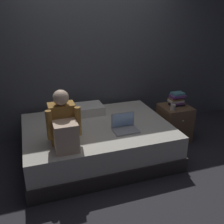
# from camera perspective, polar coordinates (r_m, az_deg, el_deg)

# --- Properties ---
(ground_plane) EXTENTS (8.00, 8.00, 0.00)m
(ground_plane) POSITION_cam_1_polar(r_m,az_deg,el_deg) (3.56, 1.27, -11.63)
(ground_plane) COLOR #2D2D33
(wall_back) EXTENTS (5.60, 0.10, 2.70)m
(wall_back) POSITION_cam_1_polar(r_m,az_deg,el_deg) (4.15, -4.40, 13.45)
(wall_back) COLOR #4C4F54
(wall_back) RESTS_ON ground_plane
(bed) EXTENTS (2.00, 1.50, 0.49)m
(bed) POSITION_cam_1_polar(r_m,az_deg,el_deg) (3.62, -3.32, -6.47)
(bed) COLOR #332D2B
(bed) RESTS_ON ground_plane
(nightstand) EXTENTS (0.44, 0.46, 0.57)m
(nightstand) POSITION_cam_1_polar(r_m,az_deg,el_deg) (4.17, 13.74, -2.41)
(nightstand) COLOR brown
(nightstand) RESTS_ON ground_plane
(person_sitting) EXTENTS (0.39, 0.44, 0.66)m
(person_sitting) POSITION_cam_1_polar(r_m,az_deg,el_deg) (2.96, -10.77, -2.95)
(person_sitting) COLOR olive
(person_sitting) RESTS_ON bed
(laptop) EXTENTS (0.32, 0.23, 0.22)m
(laptop) POSITION_cam_1_polar(r_m,az_deg,el_deg) (3.35, 2.83, -3.17)
(laptop) COLOR #9EA0A5
(laptop) RESTS_ON bed
(pillow) EXTENTS (0.56, 0.36, 0.13)m
(pillow) POSITION_cam_1_polar(r_m,az_deg,el_deg) (3.87, -6.22, 0.54)
(pillow) COLOR silver
(pillow) RESTS_ON bed
(book_stack) EXTENTS (0.23, 0.16, 0.21)m
(book_stack) POSITION_cam_1_polar(r_m,az_deg,el_deg) (4.07, 14.26, 2.81)
(book_stack) COLOR black
(book_stack) RESTS_ON nightstand
(mug) EXTENTS (0.08, 0.08, 0.09)m
(mug) POSITION_cam_1_polar(r_m,az_deg,el_deg) (3.89, 13.48, 1.02)
(mug) COLOR #BCB2A3
(mug) RESTS_ON nightstand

